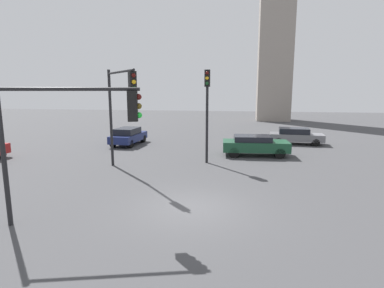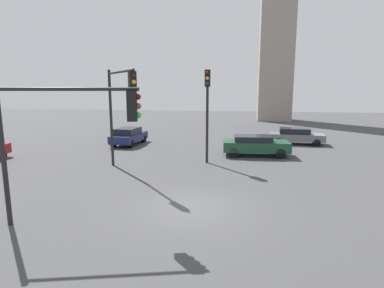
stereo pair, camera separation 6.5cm
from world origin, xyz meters
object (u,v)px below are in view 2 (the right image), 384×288
Objects in this scene: traffic_light_1 at (120,98)px; car_1 at (296,136)px; traffic_light_2 at (207,99)px; car_3 at (255,145)px; car_0 at (129,136)px; traffic_light_0 at (70,122)px.

car_1 is (10.88, 10.92, -3.35)m from traffic_light_1.
traffic_light_1 is 5.25m from traffic_light_2.
car_3 is at bearing 87.51° from traffic_light_1.
traffic_light_1 reaches higher than car_0.
car_1 is (13.68, 2.60, -0.04)m from car_0.
traffic_light_0 is at bearing -31.95° from traffic_light_1.
traffic_light_0 is 10.03m from traffic_light_2.
traffic_light_2 reaches higher than traffic_light_1.
car_1 is at bearing -75.90° from car_0.
traffic_light_0 reaches higher than car_1.
traffic_light_0 is 20.19m from car_1.
car_0 is 13.92m from car_1.
car_0 reaches higher than car_3.
traffic_light_0 is 13.90m from car_3.
car_0 is 0.94× the size of car_1.
car_0 is at bearing -128.12° from traffic_light_2.
car_1 is at bearing 95.17° from traffic_light_1.
car_1 is at bearing 138.92° from traffic_light_2.
car_1 is 6.39m from car_3.
car_3 is (6.43, 12.03, -2.68)m from traffic_light_0.
traffic_light_2 is (4.30, 3.01, -0.14)m from traffic_light_1.
traffic_light_1 is 1.35× the size of car_0.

